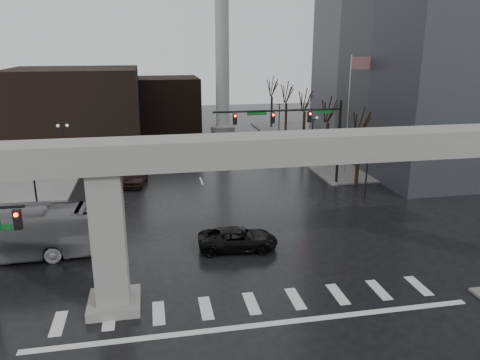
{
  "coord_description": "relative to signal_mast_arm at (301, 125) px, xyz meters",
  "views": [
    {
      "loc": [
        -4.74,
        -22.12,
        13.09
      ],
      "look_at": [
        0.87,
        6.57,
        4.5
      ],
      "focal_mm": 35.0,
      "sensor_mm": 36.0,
      "label": 1
    }
  ],
  "objects": [
    {
      "name": "tree_right_1",
      "position": [
        5.54,
        7.22,
        -2.98
      ],
      "size": [
        1.09,
        1.61,
        7.67
      ],
      "color": "black",
      "rests_on": "ground"
    },
    {
      "name": "building_far_mid",
      "position": [
        -10.99,
        33.2,
        -1.83
      ],
      "size": [
        10.0,
        10.0,
        8.0
      ],
      "primitive_type": "cube",
      "color": "black",
      "rests_on": "ground"
    },
    {
      "name": "lamp_right_2",
      "position": [
        4.51,
        23.2,
        -2.36
      ],
      "size": [
        1.22,
        0.32,
        5.11
      ],
      "color": "black",
      "rests_on": "ground"
    },
    {
      "name": "lamp_left_1",
      "position": [
        -22.49,
        9.2,
        -2.36
      ],
      "size": [
        1.22,
        0.32,
        5.11
      ],
      "color": "black",
      "rests_on": "ground"
    },
    {
      "name": "building_far_left",
      "position": [
        -22.99,
        23.2,
        -0.83
      ],
      "size": [
        16.0,
        14.0,
        10.0
      ],
      "primitive_type": "cube",
      "color": "black",
      "rests_on": "ground"
    },
    {
      "name": "lamp_left_0",
      "position": [
        -22.49,
        -4.8,
        -2.36
      ],
      "size": [
        1.22,
        0.32,
        5.11
      ],
      "color": "black",
      "rests_on": "ground"
    },
    {
      "name": "tree_right_4",
      "position": [
        5.54,
        31.22,
        -2.79
      ],
      "size": [
        1.12,
        1.69,
        8.19
      ],
      "color": "black",
      "rests_on": "ground"
    },
    {
      "name": "tree_right_2",
      "position": [
        5.54,
        15.22,
        -2.91
      ],
      "size": [
        1.1,
        1.63,
        7.85
      ],
      "color": "black",
      "rests_on": "ground"
    },
    {
      "name": "sidewalk_ne",
      "position": [
        17.01,
        17.2,
        -5.75
      ],
      "size": [
        28.0,
        36.0,
        0.15
      ],
      "primitive_type": "cube",
      "color": "slate",
      "rests_on": "ground"
    },
    {
      "name": "tree_right_0",
      "position": [
        5.54,
        -0.78,
        -3.04
      ],
      "size": [
        1.09,
        1.58,
        7.5
      ],
      "color": "black",
      "rests_on": "ground"
    },
    {
      "name": "lamp_right_1",
      "position": [
        4.51,
        9.2,
        -2.36
      ],
      "size": [
        1.22,
        0.32,
        5.11
      ],
      "color": "black",
      "rests_on": "ground"
    },
    {
      "name": "city_bus",
      "position": [
        -23.06,
        -11.57,
        -4.19
      ],
      "size": [
        11.87,
        3.19,
        3.28
      ],
      "primitive_type": "imported",
      "rotation": [
        0.0,
        0.0,
        1.53
      ],
      "color": "#949398",
      "rests_on": "ground"
    },
    {
      "name": "lamp_left_2",
      "position": [
        -22.49,
        23.2,
        -2.36
      ],
      "size": [
        1.22,
        0.32,
        5.11
      ],
      "color": "black",
      "rests_on": "ground"
    },
    {
      "name": "smokestack",
      "position": [
        -2.99,
        27.2,
        7.52
      ],
      "size": [
        3.6,
        3.6,
        30.0
      ],
      "color": "silver",
      "rests_on": "ground"
    },
    {
      "name": "elevated_guideway",
      "position": [
        -7.73,
        -18.8,
        1.05
      ],
      "size": [
        48.0,
        2.6,
        8.7
      ],
      "color": "gray",
      "rests_on": "ground"
    },
    {
      "name": "far_car",
      "position": [
        -15.33,
        3.19,
        -5.04
      ],
      "size": [
        2.65,
        4.9,
        1.58
      ],
      "primitive_type": "imported",
      "rotation": [
        0.0,
        0.0,
        -0.18
      ],
      "color": "black",
      "rests_on": "ground"
    },
    {
      "name": "tree_right_3",
      "position": [
        5.54,
        23.22,
        -2.85
      ],
      "size": [
        1.11,
        1.66,
        8.02
      ],
      "color": "black",
      "rests_on": "ground"
    },
    {
      "name": "signal_mast_arm",
      "position": [
        0.0,
        0.0,
        0.0
      ],
      "size": [
        12.12,
        0.43,
        8.0
      ],
      "color": "black",
      "rests_on": "ground"
    },
    {
      "name": "pickup_truck",
      "position": [
        -8.43,
        -13.08,
        -5.1
      ],
      "size": [
        5.4,
        2.85,
        1.45
      ],
      "primitive_type": "imported",
      "rotation": [
        0.0,
        0.0,
        1.48
      ],
      "color": "black",
      "rests_on": "ground"
    },
    {
      "name": "ground",
      "position": [
        -8.99,
        -18.8,
        -5.83
      ],
      "size": [
        160.0,
        160.0,
        0.0
      ],
      "primitive_type": "plane",
      "color": "black",
      "rests_on": "ground"
    },
    {
      "name": "lamp_right_0",
      "position": [
        4.51,
        -4.8,
        -2.36
      ],
      "size": [
        1.22,
        0.32,
        5.11
      ],
      "color": "black",
      "rests_on": "ground"
    },
    {
      "name": "flagpole_assembly",
      "position": [
        6.3,
        3.2,
        1.7
      ],
      "size": [
        2.06,
        0.12,
        12.0
      ],
      "color": "silver",
      "rests_on": "ground"
    }
  ]
}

